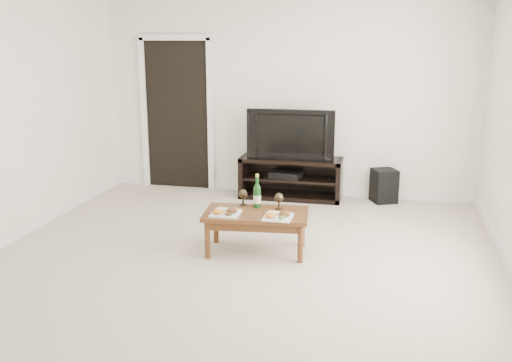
% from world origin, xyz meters
% --- Properties ---
extents(floor, '(5.50, 5.50, 0.00)m').
position_xyz_m(floor, '(0.00, 0.00, 0.00)').
color(floor, '#BFAF99').
rests_on(floor, ground).
extents(back_wall, '(5.00, 0.04, 2.60)m').
position_xyz_m(back_wall, '(0.00, 2.77, 1.30)').
color(back_wall, white).
rests_on(back_wall, ground).
extents(doorway, '(0.90, 0.02, 2.05)m').
position_xyz_m(doorway, '(-1.55, 2.73, 1.02)').
color(doorway, black).
rests_on(doorway, ground).
extents(media_console, '(1.34, 0.45, 0.55)m').
position_xyz_m(media_console, '(0.11, 2.50, 0.28)').
color(media_console, black).
rests_on(media_console, ground).
extents(television, '(1.14, 0.18, 0.66)m').
position_xyz_m(television, '(0.11, 2.50, 0.88)').
color(television, black).
rests_on(television, media_console).
extents(av_receiver, '(0.44, 0.35, 0.08)m').
position_xyz_m(av_receiver, '(0.05, 2.48, 0.33)').
color(av_receiver, black).
rests_on(av_receiver, media_console).
extents(subwoofer, '(0.38, 0.38, 0.43)m').
position_xyz_m(subwoofer, '(1.33, 2.58, 0.22)').
color(subwoofer, black).
rests_on(subwoofer, ground).
extents(coffee_table, '(1.08, 0.66, 0.42)m').
position_xyz_m(coffee_table, '(0.09, 0.48, 0.21)').
color(coffee_table, brown).
rests_on(coffee_table, ground).
extents(plate_left, '(0.27, 0.27, 0.07)m').
position_xyz_m(plate_left, '(-0.19, 0.34, 0.45)').
color(plate_left, white).
rests_on(plate_left, coffee_table).
extents(plate_right, '(0.27, 0.27, 0.07)m').
position_xyz_m(plate_right, '(0.33, 0.34, 0.45)').
color(plate_right, white).
rests_on(plate_right, coffee_table).
extents(wine_bottle, '(0.07, 0.07, 0.35)m').
position_xyz_m(wine_bottle, '(0.06, 0.64, 0.59)').
color(wine_bottle, '#103D14').
rests_on(wine_bottle, coffee_table).
extents(goblet_left, '(0.09, 0.09, 0.17)m').
position_xyz_m(goblet_left, '(-0.09, 0.68, 0.51)').
color(goblet_left, '#372C1E').
rests_on(goblet_left, coffee_table).
extents(goblet_right, '(0.09, 0.09, 0.17)m').
position_xyz_m(goblet_right, '(0.29, 0.63, 0.51)').
color(goblet_right, '#372C1E').
rests_on(goblet_right, coffee_table).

